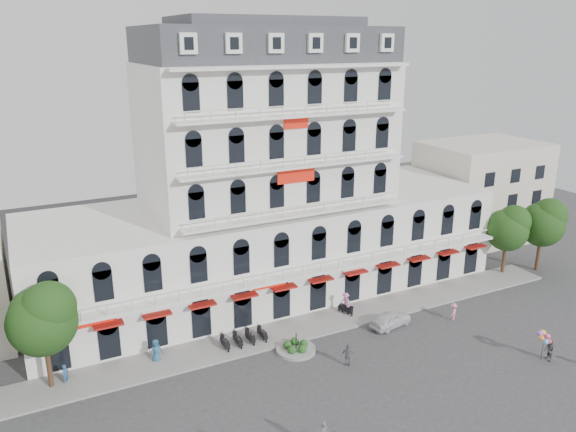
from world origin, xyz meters
The scene contains 16 objects.
ground centered at (0.00, 0.00, 0.00)m, with size 120.00×120.00×0.00m, color #38383A.
sidewalk centered at (0.00, 9.00, 0.08)m, with size 53.00×4.00×0.16m, color gray.
main_building centered at (0.00, 18.00, 9.96)m, with size 45.00×15.00×25.80m.
flank_building_east centered at (30.00, 20.00, 6.00)m, with size 14.00×10.00×12.00m, color beige.
traffic_island centered at (-3.00, 6.00, 0.26)m, with size 3.20×3.20×1.60m.
parked_scooter_row centered at (-6.35, 8.80, 0.00)m, with size 4.40×1.80×1.10m, color black, non-canonical shape.
tree_west_inner centered at (-20.95, 9.48, 5.68)m, with size 4.76×4.76×8.25m.
tree_east_inner centered at (24.05, 9.98, 5.21)m, with size 4.40×4.37×7.57m.
tree_east_outer centered at (28.05, 8.98, 5.55)m, with size 4.65×4.65×8.05m.
parked_car centered at (6.25, 5.90, 0.69)m, with size 1.62×4.03×1.37m, color silver.
rider_center centered at (3.88, 9.50, 1.15)m, with size 0.94×1.66×2.18m.
pedestrian_left centered at (-13.38, 9.50, 0.95)m, with size 0.93×0.60×1.90m, color #275977.
pedestrian_mid centered at (-0.40, 2.35, 0.92)m, with size 1.08×0.45×1.85m, color slate.
pedestrian_right centered at (11.90, 4.30, 0.81)m, with size 1.05×0.60×1.62m, color pink.
pedestrian_far centered at (-20.00, 9.50, 0.80)m, with size 0.58×0.38×1.60m, color #294F7B.
balloon_vendor centered at (13.78, -4.00, 1.26)m, with size 1.43×1.34×2.45m.
Camera 1 is at (-21.45, -29.19, 23.98)m, focal length 35.00 mm.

